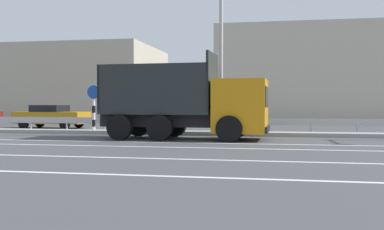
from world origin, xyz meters
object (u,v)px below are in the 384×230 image
object	(u,v)px
dump_truck	(204,108)
parked_car_3	(51,116)
median_road_sign	(94,108)
street_lamp_2	(221,22)

from	to	relation	value
dump_truck	parked_car_3	bearing A→B (deg)	-120.14
median_road_sign	parked_car_3	bearing A→B (deg)	137.86
median_road_sign	street_lamp_2	bearing A→B (deg)	-2.02
median_road_sign	dump_truck	bearing A→B (deg)	-22.78
parked_car_3	median_road_sign	bearing A→B (deg)	49.24
dump_truck	street_lamp_2	distance (m)	4.61
median_road_sign	street_lamp_2	distance (m)	7.55
median_road_sign	parked_car_3	xyz separation A→B (m)	(-4.42, 4.00, -0.56)
dump_truck	median_road_sign	distance (m)	6.49
parked_car_3	dump_truck	bearing A→B (deg)	59.33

